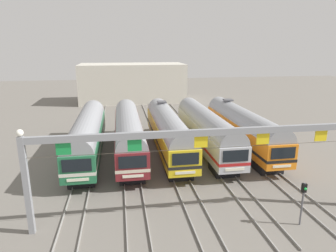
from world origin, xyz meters
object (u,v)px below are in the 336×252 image
commuter_train_maroon (129,132)px  commuter_train_yellow (168,130)px  yard_signal_mast (303,196)px  catenary_gantry (201,147)px  commuter_train_stainless (206,128)px  commuter_train_orange (242,127)px  commuter_train_green (88,134)px

commuter_train_maroon → commuter_train_yellow: commuter_train_yellow is taller
commuter_train_yellow → yard_signal_mast: bearing=-67.1°
commuter_train_maroon → catenary_gantry: bearing=-72.1°
commuter_train_stainless → catenary_gantry: 14.41m
commuter_train_stainless → commuter_train_orange: bearing=0.1°
commuter_train_yellow → commuter_train_stainless: (4.36, -0.00, -0.00)m
commuter_train_yellow → commuter_train_stainless: 4.36m
commuter_train_stainless → catenary_gantry: size_ratio=0.80×
yard_signal_mast → commuter_train_maroon: bearing=125.2°
commuter_train_green → commuter_train_yellow: (8.71, 0.00, 0.00)m
commuter_train_stainless → commuter_train_orange: 4.36m
commuter_train_green → catenary_gantry: size_ratio=0.80×
commuter_train_orange → catenary_gantry: size_ratio=0.80×
commuter_train_green → yard_signal_mast: size_ratio=5.86×
commuter_train_maroon → commuter_train_stainless: same height
catenary_gantry → yard_signal_mast: 7.50m
commuter_train_orange → yard_signal_mast: (-2.18, -15.46, -0.54)m
commuter_train_maroon → commuter_train_yellow: size_ratio=1.00×
commuter_train_yellow → catenary_gantry: size_ratio=0.80×
catenary_gantry → yard_signal_mast: (6.53, -1.96, -3.12)m
yard_signal_mast → commuter_train_green: bearing=134.6°
commuter_train_yellow → commuter_train_stainless: size_ratio=1.00×
commuter_train_green → commuter_train_orange: size_ratio=1.00×
catenary_gantry → yard_signal_mast: catenary_gantry is taller
commuter_train_stainless → commuter_train_yellow: bearing=179.9°
commuter_train_green → commuter_train_stainless: 13.07m
commuter_train_stainless → commuter_train_orange: size_ratio=1.00×
commuter_train_green → commuter_train_orange: bearing=0.0°
commuter_train_green → commuter_train_maroon: same height
commuter_train_yellow → yard_signal_mast: 16.79m
catenary_gantry → yard_signal_mast: bearing=-16.7°
commuter_train_maroon → commuter_train_orange: (13.07, 0.00, 0.00)m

